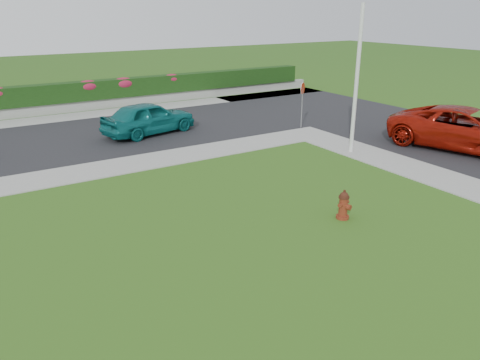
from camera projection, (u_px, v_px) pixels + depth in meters
ground at (322, 244)px, 12.17m from camera, size 120.00×120.00×0.00m
street_right at (463, 142)px, 21.32m from camera, size 8.00×32.00×0.04m
street_far at (26, 146)px, 20.81m from camera, size 26.00×8.00×0.04m
sidewalk_far at (19, 183)px, 16.34m from camera, size 24.00×2.00×0.04m
curb_corner at (307, 134)px, 22.81m from camera, size 2.00×2.00×0.04m
sidewalk_beyond at (87, 115)px, 26.78m from camera, size 34.00×2.00×0.04m
retaining_wall at (79, 106)px, 27.88m from camera, size 34.00×0.40×0.60m
hedge at (77, 91)px, 27.66m from camera, size 32.00×0.90×1.10m
fire_hydrant at (344, 205)px, 13.52m from camera, size 0.46×0.44×0.88m
suv_red at (467, 129)px, 19.97m from camera, size 4.70×6.94×1.76m
sedan_teal at (149, 118)px, 22.48m from camera, size 4.91×2.84×1.57m
utility_pole at (357, 82)px, 18.89m from camera, size 0.16×0.16×5.98m
stop_sign at (302, 94)px, 23.32m from camera, size 0.55×0.36×2.36m
flower_clump_d at (88, 86)px, 27.80m from camera, size 1.34×0.86×0.67m
flower_clump_e at (123, 83)px, 28.89m from camera, size 1.40×0.90×0.70m
flower_clump_f at (172, 79)px, 30.49m from camera, size 1.18×0.76×0.59m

